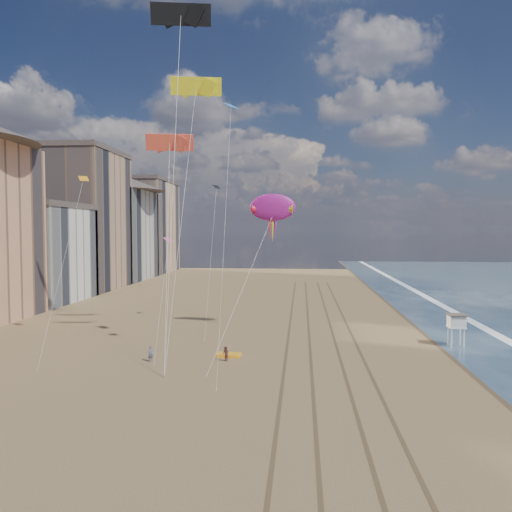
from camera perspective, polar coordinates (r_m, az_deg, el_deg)
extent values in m
plane|color=brown|center=(30.44, 4.54, -20.91)|extent=(260.00, 260.00, 0.00)
plane|color=#42301E|center=(71.43, 20.51, -7.13)|extent=(260.00, 260.00, 0.00)
plane|color=white|center=(72.64, 23.73, -7.03)|extent=(260.00, 260.00, 0.00)
cube|color=brown|center=(59.14, 3.73, -9.03)|extent=(0.28, 120.00, 0.01)
cube|color=brown|center=(59.13, 6.09, -9.05)|extent=(0.28, 120.00, 0.01)
cube|color=brown|center=(59.24, 8.83, -9.04)|extent=(0.28, 120.00, 0.01)
cube|color=brown|center=(59.42, 10.97, -9.03)|extent=(0.28, 120.00, 0.01)
cube|color=silver|center=(93.63, -23.69, 0.09)|extent=(14.00, 18.00, 16.00)
cube|color=#473D38|center=(93.62, -23.80, 5.30)|extent=(14.28, 18.36, 1.00)
cube|color=tan|center=(110.05, -19.67, 3.69)|extent=(16.00, 20.00, 28.00)
cube|color=#473D38|center=(111.22, -19.80, 11.18)|extent=(16.32, 20.40, 1.00)
cube|color=#BCB2A3|center=(128.29, -15.68, 2.29)|extent=(15.00, 22.00, 22.00)
cone|color=#473D38|center=(128.83, -15.76, 8.17)|extent=(34.22, 34.22, 4.40)
cube|color=tan|center=(149.19, -12.85, 3.18)|extent=(16.00, 24.00, 26.00)
cube|color=#473D38|center=(149.86, -12.91, 8.35)|extent=(16.32, 24.48, 1.00)
cylinder|color=silver|center=(56.79, 21.46, -8.77)|extent=(0.13, 0.13, 1.90)
cylinder|color=silver|center=(57.16, 22.69, -8.72)|extent=(0.13, 0.13, 1.90)
cylinder|color=silver|center=(57.98, 21.11, -8.53)|extent=(0.13, 0.13, 1.90)
cylinder|color=silver|center=(58.34, 22.32, -8.48)|extent=(0.13, 0.13, 1.90)
cube|color=silver|center=(57.35, 21.92, -7.54)|extent=(1.68, 1.68, 0.13)
cube|color=silver|center=(57.24, 21.93, -6.92)|extent=(1.58, 1.58, 1.16)
cube|color=#473D38|center=(57.13, 21.94, -6.24)|extent=(1.90, 1.90, 0.11)
cube|color=#FFA515|center=(49.67, -3.16, -11.22)|extent=(2.44, 1.67, 0.26)
ellipsoid|color=#971776|center=(60.16, 1.91, 5.59)|extent=(4.96, 0.93, 2.95)
cone|color=red|center=(60.28, 0.22, 5.37)|extent=(1.33, 1.11, 1.11)
cone|color=#CBDB17|center=(60.08, 3.60, 5.38)|extent=(1.33, 1.11, 1.11)
cylinder|color=silver|center=(51.04, -1.23, -3.03)|extent=(0.03, 0.03, 24.09)
imported|color=slate|center=(48.59, -11.92, -10.87)|extent=(0.64, 0.61, 1.47)
imported|color=brown|center=(47.70, -3.49, -11.10)|extent=(0.86, 0.88, 1.43)
cube|color=black|center=(61.27, -8.58, 25.63)|extent=(6.65, 2.14, 2.24)
cube|color=#FFF41A|center=(58.31, -6.86, 18.70)|extent=(5.66, 1.85, 1.92)
cube|color=#F04D35|center=(55.18, -9.83, 12.68)|extent=(5.09, 1.69, 1.74)
plane|color=orange|center=(57.70, -19.10, 8.38)|extent=(1.62, 1.58, 0.62)
plane|color=blue|center=(50.06, -2.86, 16.77)|extent=(2.03, 2.05, 0.70)
plane|color=#D3527A|center=(52.51, -9.96, 1.86)|extent=(1.43, 1.44, 0.44)
plane|color=black|center=(63.82, -4.53, 7.88)|extent=(1.36, 1.35, 0.50)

